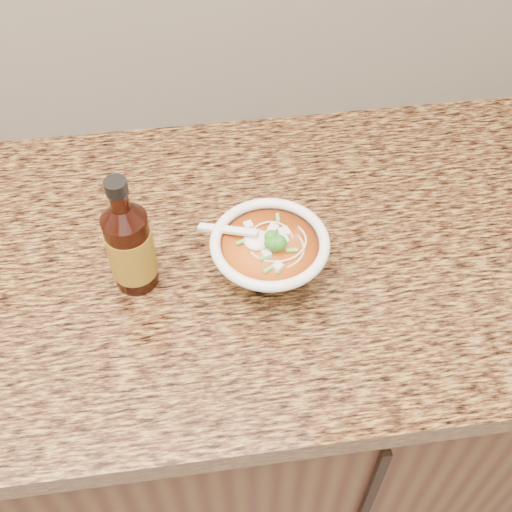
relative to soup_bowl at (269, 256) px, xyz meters
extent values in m
cube|color=#32190F|center=(-0.38, 0.06, -0.51)|extent=(4.00, 0.65, 0.86)
cube|color=olive|center=(-0.38, 0.06, -0.06)|extent=(4.00, 0.68, 0.04)
cylinder|color=white|center=(0.00, 0.00, -0.04)|extent=(0.07, 0.07, 0.01)
torus|color=white|center=(0.00, 0.00, 0.03)|extent=(0.17, 0.17, 0.02)
torus|color=beige|center=(-0.01, 0.01, 0.02)|extent=(0.09, 0.09, 0.00)
torus|color=beige|center=(-0.01, 0.00, 0.02)|extent=(0.08, 0.08, 0.00)
torus|color=beige|center=(0.01, 0.00, 0.02)|extent=(0.08, 0.08, 0.00)
torus|color=beige|center=(0.00, 0.00, 0.02)|extent=(0.09, 0.09, 0.00)
torus|color=beige|center=(0.00, -0.01, 0.02)|extent=(0.05, 0.05, 0.00)
torus|color=beige|center=(-0.01, 0.01, 0.02)|extent=(0.12, 0.12, 0.00)
torus|color=beige|center=(0.00, 0.00, 0.02)|extent=(0.08, 0.08, 0.00)
torus|color=beige|center=(0.01, 0.00, 0.02)|extent=(0.10, 0.10, 0.00)
torus|color=beige|center=(0.01, 0.00, 0.01)|extent=(0.07, 0.07, 0.00)
cube|color=silver|center=(-0.02, 0.00, 0.03)|extent=(0.01, 0.01, 0.01)
cube|color=silver|center=(-0.01, 0.02, 0.03)|extent=(0.02, 0.02, 0.01)
cube|color=silver|center=(0.00, 0.02, 0.03)|extent=(0.02, 0.02, 0.01)
cube|color=silver|center=(-0.03, -0.04, 0.03)|extent=(0.02, 0.02, 0.01)
cube|color=silver|center=(-0.03, -0.02, 0.03)|extent=(0.02, 0.02, 0.01)
cube|color=silver|center=(-0.03, -0.01, 0.03)|extent=(0.01, 0.01, 0.01)
cube|color=silver|center=(0.04, 0.00, 0.03)|extent=(0.02, 0.02, 0.01)
cube|color=silver|center=(-0.02, 0.02, 0.03)|extent=(0.02, 0.02, 0.01)
ellipsoid|color=#196014|center=(0.00, -0.01, 0.04)|extent=(0.03, 0.03, 0.03)
cylinder|color=#65BD48|center=(0.01, -0.02, 0.03)|extent=(0.01, 0.02, 0.01)
cylinder|color=#65BD48|center=(0.04, 0.03, 0.03)|extent=(0.01, 0.02, 0.01)
cylinder|color=#65BD48|center=(-0.02, -0.05, 0.03)|extent=(0.02, 0.02, 0.01)
cylinder|color=#65BD48|center=(0.03, 0.03, 0.03)|extent=(0.02, 0.02, 0.01)
cylinder|color=#65BD48|center=(-0.05, 0.00, 0.03)|extent=(0.02, 0.01, 0.01)
cylinder|color=#65BD48|center=(-0.03, 0.00, 0.03)|extent=(0.01, 0.02, 0.01)
ellipsoid|color=white|center=(-0.02, 0.01, 0.03)|extent=(0.04, 0.04, 0.01)
cube|color=white|center=(-0.06, 0.03, 0.03)|extent=(0.09, 0.05, 0.02)
cylinder|color=#350F07|center=(-0.20, 0.02, 0.03)|extent=(0.07, 0.07, 0.13)
cylinder|color=#350F07|center=(-0.20, 0.02, 0.13)|extent=(0.03, 0.03, 0.03)
cylinder|color=black|center=(-0.20, 0.02, 0.15)|extent=(0.03, 0.03, 0.02)
cylinder|color=red|center=(-0.20, 0.02, 0.02)|extent=(0.07, 0.07, 0.08)
camera|label=1|loc=(-0.10, -0.59, 0.73)|focal=45.00mm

